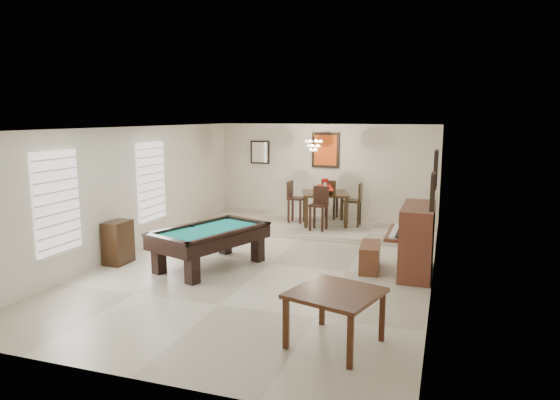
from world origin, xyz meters
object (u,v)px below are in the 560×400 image
Objects in this scene: apothecary_chest at (118,242)px; flower_vase at (325,183)px; dining_chair_west at (296,202)px; pool_table at (210,249)px; dining_chair_south at (319,209)px; dining_chair_east at (353,204)px; upright_piano at (409,239)px; dining_chair_north at (330,199)px; chandelier at (314,141)px; dining_table at (325,206)px; square_table at (335,318)px; piano_bench at (370,257)px.

apothecary_chest is 3.28× the size of flower_vase.
flower_vase is 0.90m from dining_chair_west.
pool_table is at bearing -108.04° from flower_vase.
apothecary_chest is 4.80m from dining_chair_west.
dining_chair_south reaches higher than apothecary_chest.
pool_table is 4.36m from dining_chair_east.
upright_piano is 1.39× the size of dining_chair_east.
dining_chair_east is at bearing 137.90° from dining_chair_north.
chandelier reaches higher than flower_vase.
chandelier reaches higher than apothecary_chest.
apothecary_chest is 0.80× the size of dining_chair_north.
flower_vase is (0.00, 0.00, 0.59)m from dining_table.
upright_piano is (3.55, 0.83, 0.27)m from pool_table.
square_table reaches higher than piano_bench.
apothecary_chest is 5.27m from chandelier.
piano_bench is at bearing -62.61° from dining_table.
dining_table is at bearing 94.13° from dining_chair_north.
chandelier reaches higher than dining_chair_east.
dining_chair_south is 1.01m from dining_chair_east.
dining_chair_north is at bearing 96.81° from dining_chair_south.
square_table is 5.80m from dining_chair_south.
dining_table is 0.71m from dining_chair_north.
apothecary_chest reaches higher than square_table.
dining_chair_south is (-1.63, 5.56, 0.29)m from square_table.
dining_chair_east is at bearing 106.14° from piano_bench.
apothecary_chest is at bearing -126.89° from dining_chair_south.
dining_chair_west is 1.45m from dining_chair_east.
pool_table is 2.98m from piano_bench.
chandelier is (0.46, -0.09, 1.55)m from dining_chair_west.
flower_vase is at bearing -85.63° from dining_chair_west.
chandelier reaches higher than pool_table.
square_table is at bearing -89.14° from piano_bench.
piano_bench is 4.16m from dining_chair_north.
pool_table is at bearing -166.82° from upright_piano.
piano_bench is 3.25m from dining_chair_east.
dining_chair_south reaches higher than square_table.
square_table is at bearing -23.80° from apothecary_chest.
upright_piano reaches higher than dining_table.
flower_vase reaches higher than pool_table.
piano_bench is 4.80m from apothecary_chest.
dining_chair_south is (1.29, 3.14, 0.28)m from pool_table.
upright_piano reaches higher than piano_bench.
flower_vase reaches higher than square_table.
dining_chair_west is 0.98× the size of dining_chair_east.
chandelier is (-0.24, -0.83, 1.56)m from dining_chair_north.
dining_chair_west reaches higher than piano_bench.
dining_chair_west is (-0.74, -0.03, -0.52)m from flower_vase.
dining_table is 0.74m from dining_chair_west.
piano_bench is 0.79× the size of dining_table.
piano_bench is (-0.05, 3.20, -0.10)m from square_table.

